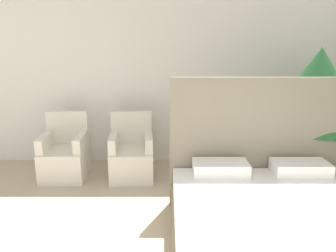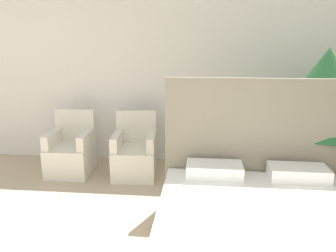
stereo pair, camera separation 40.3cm
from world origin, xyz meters
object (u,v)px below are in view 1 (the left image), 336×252
at_px(armchair_near_window_left, 64,158).
at_px(armchair_near_window_right, 131,158).
at_px(potted_palm, 317,91).
at_px(bed, 283,229).

relative_size(armchair_near_window_left, armchair_near_window_right, 1.00).
bearing_deg(armchair_near_window_right, armchair_near_window_left, 175.47).
xyz_separation_m(armchair_near_window_left, potted_palm, (3.31, -0.26, 0.97)).
distance_m(bed, armchair_near_window_right, 2.36).
xyz_separation_m(bed, armchair_near_window_left, (-2.43, 1.83, -0.00)).
distance_m(armchair_near_window_left, potted_palm, 3.46).
relative_size(bed, armchair_near_window_left, 2.50).
height_order(bed, potted_palm, potted_palm).
bearing_deg(armchair_near_window_left, armchair_near_window_right, -2.68).
height_order(armchair_near_window_left, potted_palm, potted_palm).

